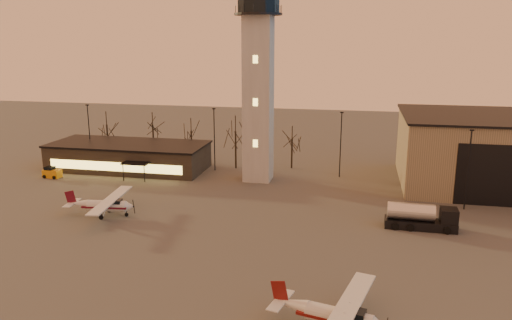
% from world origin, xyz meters
% --- Properties ---
extents(ground, '(220.00, 220.00, 0.00)m').
position_xyz_m(ground, '(0.00, 0.00, 0.00)').
color(ground, '#413E3C').
rests_on(ground, ground).
extents(control_tower, '(6.80, 6.80, 32.60)m').
position_xyz_m(control_tower, '(0.00, 30.00, 16.33)').
color(control_tower, '#A09D98').
rests_on(control_tower, ground).
extents(hangar, '(30.60, 20.60, 10.30)m').
position_xyz_m(hangar, '(36.00, 33.98, 5.15)').
color(hangar, '#8F7C5D').
rests_on(hangar, ground).
extents(terminal, '(25.40, 12.20, 4.30)m').
position_xyz_m(terminal, '(-21.99, 31.98, 2.16)').
color(terminal, black).
rests_on(terminal, ground).
extents(light_poles, '(58.50, 12.25, 10.14)m').
position_xyz_m(light_poles, '(0.50, 31.00, 5.41)').
color(light_poles, black).
rests_on(light_poles, ground).
extents(tree_row, '(37.20, 9.20, 8.80)m').
position_xyz_m(tree_row, '(-13.70, 39.16, 5.94)').
color(tree_row, black).
rests_on(tree_row, ground).
extents(cessna_front, '(9.32, 11.66, 3.22)m').
position_xyz_m(cessna_front, '(14.09, -8.80, 1.10)').
color(cessna_front, silver).
rests_on(cessna_front, ground).
extents(cessna_rear, '(8.94, 11.27, 3.09)m').
position_xyz_m(cessna_rear, '(-14.36, 10.54, 1.06)').
color(cessna_rear, silver).
rests_on(cessna_rear, ground).
extents(fuel_truck, '(7.83, 2.70, 2.88)m').
position_xyz_m(fuel_truck, '(21.88, 14.01, 1.14)').
color(fuel_truck, black).
rests_on(fuel_truck, ground).
extents(service_cart, '(2.77, 1.88, 1.69)m').
position_xyz_m(service_cart, '(-31.30, 24.56, 0.65)').
color(service_cart, orange).
rests_on(service_cart, ground).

